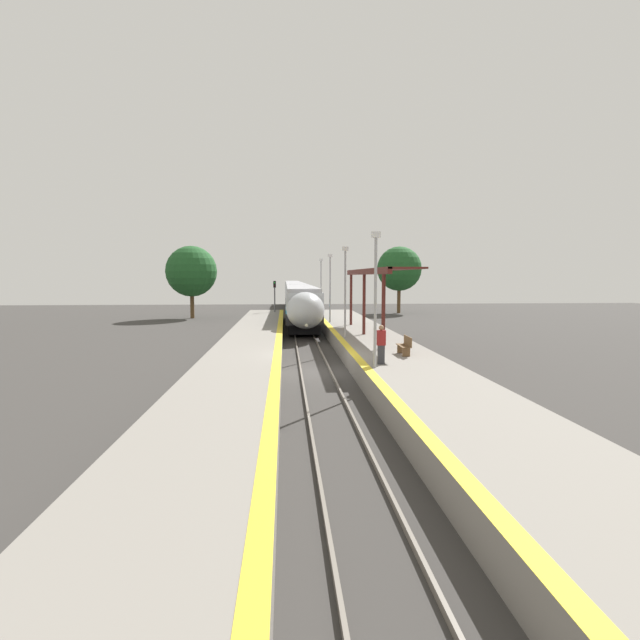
{
  "coord_description": "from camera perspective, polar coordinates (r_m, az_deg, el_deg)",
  "views": [
    {
      "loc": [
        -1.47,
        -23.97,
        4.68
      ],
      "look_at": [
        0.58,
        5.18,
        2.12
      ],
      "focal_mm": 28.0,
      "sensor_mm": 36.0,
      "label": 1
    }
  ],
  "objects": [
    {
      "name": "station_canopy",
      "position": [
        32.33,
        6.08,
        5.29
      ],
      "size": [
        2.02,
        15.72,
        4.23
      ],
      "color": "#511E19",
      "rests_on": "platform_right"
    },
    {
      "name": "ground_plane",
      "position": [
        24.47,
        -0.5,
        -6.02
      ],
      "size": [
        120.0,
        120.0,
        0.0
      ],
      "primitive_type": "plane",
      "color": "#383533"
    },
    {
      "name": "background_tree_right",
      "position": [
        64.34,
        9.04,
        5.8
      ],
      "size": [
        5.63,
        5.63,
        8.46
      ],
      "color": "brown",
      "rests_on": "ground_plane"
    },
    {
      "name": "platform_bench",
      "position": [
        24.24,
        9.72,
        -2.85
      ],
      "size": [
        0.44,
        1.45,
        0.89
      ],
      "color": "brown",
      "rests_on": "platform_right"
    },
    {
      "name": "lamppost_farthest",
      "position": [
        50.82,
        0.12,
        4.35
      ],
      "size": [
        0.36,
        0.2,
        5.54
      ],
      "color": "#9E9EA3",
      "rests_on": "platform_right"
    },
    {
      "name": "rail_left",
      "position": [
        24.42,
        -2.2,
        -5.86
      ],
      "size": [
        0.08,
        90.0,
        0.15
      ],
      "primitive_type": "cube",
      "color": "slate",
      "rests_on": "ground_plane"
    },
    {
      "name": "person_waiting",
      "position": [
        21.46,
        7.01,
        -2.73
      ],
      "size": [
        0.36,
        0.22,
        1.68
      ],
      "color": "#333338",
      "rests_on": "platform_right"
    },
    {
      "name": "railway_signal",
      "position": [
        52.7,
        -5.2,
        2.71
      ],
      "size": [
        0.28,
        0.28,
        4.2
      ],
      "color": "#59595E",
      "rests_on": "ground_plane"
    },
    {
      "name": "lamppost_mid",
      "position": [
        30.49,
        2.9,
        3.9
      ],
      "size": [
        0.36,
        0.2,
        5.54
      ],
      "color": "#9E9EA3",
      "rests_on": "platform_right"
    },
    {
      "name": "platform_left",
      "position": [
        24.42,
        -8.76,
        -4.99
      ],
      "size": [
        3.69,
        64.0,
        0.94
      ],
      "color": "gray",
      "rests_on": "ground_plane"
    },
    {
      "name": "lamppost_far",
      "position": [
        40.64,
        1.16,
        4.19
      ],
      "size": [
        0.36,
        0.2,
        5.54
      ],
      "color": "#9E9EA3",
      "rests_on": "platform_right"
    },
    {
      "name": "lamppost_near",
      "position": [
        20.39,
        6.36,
        3.33
      ],
      "size": [
        0.36,
        0.2,
        5.54
      ],
      "color": "#9E9EA3",
      "rests_on": "platform_right"
    },
    {
      "name": "platform_right",
      "position": [
        24.9,
        8.26,
        -4.79
      ],
      "size": [
        4.27,
        64.0,
        0.94
      ],
      "color": "gray",
      "rests_on": "ground_plane"
    },
    {
      "name": "background_tree_left",
      "position": [
        57.41,
        -14.48,
        5.4
      ],
      "size": [
        5.63,
        5.63,
        8.06
      ],
      "color": "brown",
      "rests_on": "ground_plane"
    },
    {
      "name": "train",
      "position": [
        70.53,
        -2.83,
        2.95
      ],
      "size": [
        2.88,
        72.73,
        3.75
      ],
      "color": "black",
      "rests_on": "ground_plane"
    },
    {
      "name": "rail_right",
      "position": [
        24.51,
        1.18,
        -5.82
      ],
      "size": [
        0.08,
        90.0,
        0.15
      ],
      "primitive_type": "cube",
      "color": "slate",
      "rests_on": "ground_plane"
    }
  ]
}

